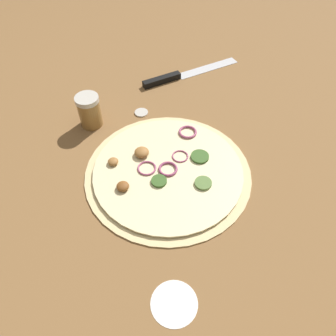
{
  "coord_description": "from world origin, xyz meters",
  "views": [
    {
      "loc": [
        -0.1,
        -0.46,
        0.57
      ],
      "look_at": [
        0.0,
        0.0,
        0.02
      ],
      "focal_mm": 35.0,
      "sensor_mm": 36.0,
      "label": 1
    }
  ],
  "objects": [
    {
      "name": "ground_plane",
      "position": [
        0.0,
        0.0,
        0.0
      ],
      "size": [
        3.0,
        3.0,
        0.0
      ],
      "primitive_type": "plane",
      "color": "brown"
    },
    {
      "name": "knife",
      "position": [
        0.1,
        0.36,
        0.01
      ],
      "size": [
        0.32,
        0.11,
        0.02
      ],
      "rotation": [
        0.0,
        0.0,
        0.27
      ],
      "color": "silver",
      "rests_on": "ground_plane"
    },
    {
      "name": "pizza",
      "position": [
        -0.0,
        0.0,
        0.01
      ],
      "size": [
        0.38,
        0.38,
        0.03
      ],
      "color": "beige",
      "rests_on": "ground_plane"
    },
    {
      "name": "flour_patch",
      "position": [
        -0.05,
        -0.29,
        0.0
      ],
      "size": [
        0.08,
        0.08,
        0.0
      ],
      "color": "white",
      "rests_on": "ground_plane"
    },
    {
      "name": "loose_cap",
      "position": [
        -0.03,
        0.22,
        0.0
      ],
      "size": [
        0.04,
        0.04,
        0.01
      ],
      "color": "beige",
      "rests_on": "ground_plane"
    },
    {
      "name": "spice_jar",
      "position": [
        -0.16,
        0.2,
        0.04
      ],
      "size": [
        0.06,
        0.06,
        0.09
      ],
      "color": "olive",
      "rests_on": "ground_plane"
    }
  ]
}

